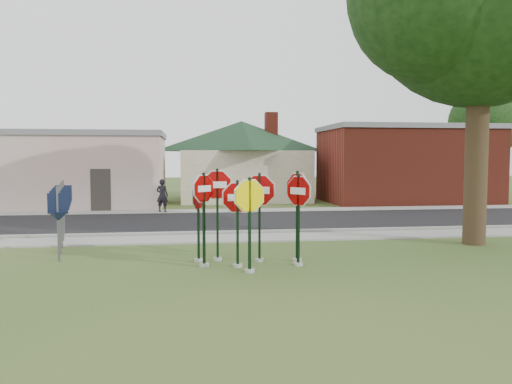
{
  "coord_description": "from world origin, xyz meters",
  "views": [
    {
      "loc": [
        -1.57,
        -11.24,
        2.76
      ],
      "look_at": [
        0.24,
        2.0,
        1.84
      ],
      "focal_mm": 35.0,
      "sensor_mm": 36.0,
      "label": 1
    }
  ],
  "objects": [
    {
      "name": "sidewalk_far",
      "position": [
        0.0,
        14.3,
        0.03
      ],
      "size": [
        60.0,
        1.6,
        0.06
      ],
      "primitive_type": "cube",
      "color": "gray",
      "rests_on": "ground"
    },
    {
      "name": "stop_sign_yellow",
      "position": [
        -0.11,
        0.53,
        1.48
      ],
      "size": [
        1.05,
        0.41,
        2.41
      ],
      "color": "#9F9C94",
      "rests_on": "ground"
    },
    {
      "name": "bg_tree_right",
      "position": [
        22.0,
        26.0,
        5.58
      ],
      "size": [
        5.6,
        5.6,
        8.4
      ],
      "color": "#322116",
      "rests_on": "ground"
    },
    {
      "name": "stop_sign_back_left",
      "position": [
        -0.79,
        2.04,
        1.61
      ],
      "size": [
        1.08,
        0.24,
        2.58
      ],
      "color": "#9F9C94",
      "rests_on": "ground"
    },
    {
      "name": "stop_sign_far_left",
      "position": [
        -1.3,
        1.96,
        1.41
      ],
      "size": [
        0.45,
        0.99,
        2.31
      ],
      "color": "#9F9C94",
      "rests_on": "ground"
    },
    {
      "name": "stop_sign_left",
      "position": [
        -1.18,
        1.31,
        1.51
      ],
      "size": [
        0.72,
        0.71,
        2.48
      ],
      "color": "#9F9C94",
      "rests_on": "ground"
    },
    {
      "name": "pedestrian",
      "position": [
        -2.86,
        14.0,
        0.88
      ],
      "size": [
        0.69,
        0.55,
        1.65
      ],
      "primitive_type": "imported",
      "rotation": [
        0.0,
        0.0,
        2.84
      ],
      "color": "black",
      "rests_on": "sidewalk_far"
    },
    {
      "name": "curb",
      "position": [
        0.0,
        6.5,
        0.07
      ],
      "size": [
        60.0,
        0.2,
        0.14
      ],
      "primitive_type": "cube",
      "color": "gray",
      "rests_on": "ground"
    },
    {
      "name": "building_house",
      "position": [
        2.0,
        22.0,
        3.65
      ],
      "size": [
        11.6,
        11.6,
        6.2
      ],
      "color": "beige",
      "rests_on": "ground"
    },
    {
      "name": "building_stucco",
      "position": [
        -9.0,
        18.0,
        2.15
      ],
      "size": [
        12.2,
        6.2,
        4.2
      ],
      "color": "silver",
      "rests_on": "ground"
    },
    {
      "name": "building_brick",
      "position": [
        12.0,
        18.5,
        2.4
      ],
      "size": [
        10.2,
        6.2,
        4.75
      ],
      "color": "maroon",
      "rests_on": "ground"
    },
    {
      "name": "stop_sign_center",
      "position": [
        -0.34,
        1.15,
        1.41
      ],
      "size": [
        1.09,
        0.24,
        2.31
      ],
      "color": "#9F9C94",
      "rests_on": "ground"
    },
    {
      "name": "stop_sign_right",
      "position": [
        1.22,
        1.12,
        1.52
      ],
      "size": [
        0.65,
        0.89,
        2.46
      ],
      "color": "#9F9C94",
      "rests_on": "ground"
    },
    {
      "name": "route_sign_row",
      "position": [
        -5.4,
        4.5,
        1.22
      ],
      "size": [
        1.43,
        4.63,
        2.0
      ],
      "color": "#59595E",
      "rests_on": "ground"
    },
    {
      "name": "stop_sign_back_right",
      "position": [
        0.3,
        1.74,
        1.54
      ],
      "size": [
        1.13,
        0.29,
        2.48
      ],
      "color": "#9F9C94",
      "rests_on": "ground"
    },
    {
      "name": "stop_sign_far_right",
      "position": [
        1.3,
        1.64,
        1.58
      ],
      "size": [
        0.6,
        1.0,
        2.53
      ],
      "color": "#9F9C94",
      "rests_on": "ground"
    },
    {
      "name": "ground",
      "position": [
        0.0,
        0.0,
        0.0
      ],
      "size": [
        120.0,
        120.0,
        0.0
      ],
      "primitive_type": "plane",
      "color": "#304E1D",
      "rests_on": "ground"
    },
    {
      "name": "sidewalk_near",
      "position": [
        0.0,
        5.5,
        0.03
      ],
      "size": [
        60.0,
        1.6,
        0.06
      ],
      "primitive_type": "cube",
      "color": "gray",
      "rests_on": "ground"
    },
    {
      "name": "road",
      "position": [
        0.0,
        10.0,
        0.02
      ],
      "size": [
        60.0,
        7.0,
        0.04
      ],
      "primitive_type": "cube",
      "color": "black",
      "rests_on": "ground"
    }
  ]
}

